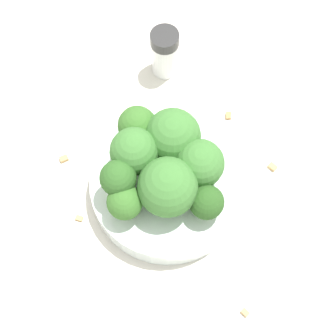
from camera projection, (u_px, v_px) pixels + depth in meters
name	position (u px, v px, depth m)	size (l,w,h in m)	color
ground_plane	(168.00, 192.00, 0.61)	(3.00, 3.00, 0.00)	silver
bowl	(168.00, 186.00, 0.59)	(0.16, 0.16, 0.03)	silver
broccoli_floret_0	(138.00, 126.00, 0.57)	(0.04, 0.04, 0.05)	#84AD66
broccoli_floret_1	(168.00, 187.00, 0.54)	(0.06, 0.06, 0.07)	#8EB770
broccoli_floret_2	(173.00, 137.00, 0.56)	(0.06, 0.06, 0.06)	#8EB770
broccoli_floret_3	(134.00, 152.00, 0.55)	(0.05, 0.05, 0.06)	#84AD66
broccoli_floret_4	(200.00, 164.00, 0.55)	(0.05, 0.05, 0.06)	#84AD66
broccoli_floret_5	(125.00, 203.00, 0.54)	(0.04, 0.04, 0.04)	#7A9E5B
broccoli_floret_6	(207.00, 203.00, 0.54)	(0.03, 0.03, 0.04)	#8EB770
broccoli_floret_7	(118.00, 180.00, 0.54)	(0.04, 0.04, 0.06)	#84AD66
pepper_shaker	(165.00, 52.00, 0.64)	(0.03, 0.03, 0.06)	silver
almond_crumb_0	(245.00, 312.00, 0.55)	(0.01, 0.01, 0.01)	tan
almond_crumb_1	(79.00, 218.00, 0.59)	(0.01, 0.01, 0.01)	tan
almond_crumb_2	(229.00, 115.00, 0.64)	(0.01, 0.01, 0.01)	#AD7F4C
almond_crumb_3	(64.00, 158.00, 0.62)	(0.01, 0.01, 0.01)	tan
almond_crumb_4	(273.00, 166.00, 0.61)	(0.01, 0.01, 0.01)	tan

